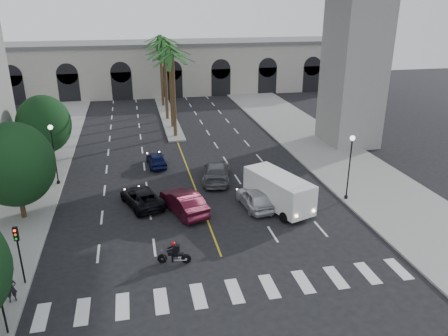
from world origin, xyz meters
TOP-DOWN VIEW (x-y plane):
  - ground at (0.00, 0.00)m, footprint 140.00×140.00m
  - sidewalk_left at (-15.00, 15.00)m, footprint 8.00×100.00m
  - sidewalk_right at (15.00, 15.00)m, footprint 8.00×100.00m
  - median at (0.00, 38.00)m, footprint 2.00×24.00m
  - pier_building at (0.00, 55.00)m, footprint 71.00×10.50m
  - palm_a at (0.00, 28.00)m, footprint 3.20×3.20m
  - palm_b at (0.10, 32.00)m, footprint 3.20×3.20m
  - palm_c at (-0.20, 36.00)m, footprint 3.20×3.20m
  - palm_d at (0.15, 40.00)m, footprint 3.20×3.20m
  - palm_e at (-0.10, 44.00)m, footprint 3.20×3.20m
  - palm_f at (0.20, 48.00)m, footprint 3.20×3.20m
  - street_tree_mid at (-13.00, 10.00)m, footprint 5.44×5.44m
  - street_tree_far at (-13.00, 22.00)m, footprint 5.04×5.04m
  - lamp_post_left_far at (-11.40, 16.00)m, footprint 0.40×0.40m
  - lamp_post_right at (11.40, 8.00)m, footprint 0.40×0.40m
  - traffic_signal_far at (-11.30, 1.50)m, footprint 0.25×0.18m
  - motorcycle_rider at (-2.86, 1.92)m, footprint 2.01×0.66m
  - car_a at (3.90, 8.30)m, footprint 2.25×4.62m
  - car_b at (-1.50, 8.57)m, footprint 3.36×5.49m
  - car_c at (-4.51, 10.40)m, footprint 3.71×5.35m
  - car_d at (2.10, 14.16)m, footprint 3.42×5.97m
  - car_e at (-2.80, 18.86)m, footprint 1.96×4.16m
  - cargo_van at (5.66, 7.80)m, footprint 4.16×6.53m
  - pedestrian_a at (-11.58, -0.04)m, footprint 0.64×0.51m

SIDE VIEW (x-z plane):
  - ground at x=0.00m, z-range 0.00..0.00m
  - sidewalk_left at x=-15.00m, z-range 0.00..0.15m
  - sidewalk_right at x=15.00m, z-range 0.00..0.15m
  - median at x=0.00m, z-range 0.00..0.20m
  - motorcycle_rider at x=-2.86m, z-range -0.07..1.40m
  - car_c at x=-4.51m, z-range 0.00..1.36m
  - car_e at x=-2.80m, z-range 0.00..1.37m
  - car_a at x=3.90m, z-range 0.00..1.52m
  - car_d at x=2.10m, z-range 0.00..1.63m
  - car_b at x=-1.50m, z-range 0.00..1.71m
  - pedestrian_a at x=-11.58m, z-range 0.15..1.69m
  - cargo_van at x=5.66m, z-range 0.15..2.76m
  - traffic_signal_far at x=-11.30m, z-range 0.69..4.34m
  - lamp_post_left_far at x=-11.40m, z-range 0.55..5.90m
  - lamp_post_right at x=11.40m, z-range 0.55..5.90m
  - street_tree_far at x=-13.00m, z-range 0.56..7.24m
  - street_tree_mid at x=-13.00m, z-range 0.61..7.81m
  - pier_building at x=0.00m, z-range 0.02..8.52m
  - palm_c at x=-0.20m, z-range 3.86..13.96m
  - palm_a at x=0.00m, z-range 3.95..14.25m
  - palm_e at x=-0.10m, z-range 3.99..14.39m
  - palm_b at x=0.10m, z-range 4.07..14.67m
  - palm_f at x=0.20m, z-range 4.11..14.81m
  - palm_d at x=0.15m, z-range 4.20..15.10m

